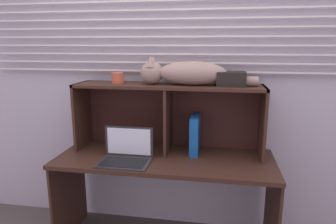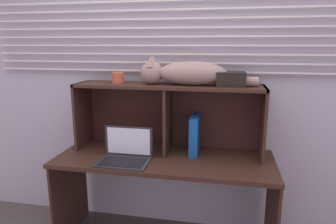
{
  "view_description": "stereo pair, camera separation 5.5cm",
  "coord_description": "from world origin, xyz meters",
  "views": [
    {
      "loc": [
        0.38,
        -1.84,
        1.52
      ],
      "look_at": [
        0.0,
        0.34,
        1.02
      ],
      "focal_mm": 32.39,
      "sensor_mm": 36.0,
      "label": 1
    },
    {
      "loc": [
        0.43,
        -1.83,
        1.52
      ],
      "look_at": [
        0.0,
        0.34,
        1.02
      ],
      "focal_mm": 32.39,
      "sensor_mm": 36.0,
      "label": 2
    }
  ],
  "objects": [
    {
      "name": "back_panel_with_blinds",
      "position": [
        0.0,
        0.55,
        1.26
      ],
      "size": [
        4.4,
        0.08,
        2.5
      ],
      "color": "#B1AFBA",
      "rests_on": "ground"
    },
    {
      "name": "desk",
      "position": [
        0.0,
        0.21,
        0.58
      ],
      "size": [
        1.57,
        0.6,
        0.71
      ],
      "color": "#372118",
      "rests_on": "ground"
    },
    {
      "name": "hutch_shelf_unit",
      "position": [
        0.0,
        0.38,
        1.07
      ],
      "size": [
        1.4,
        0.31,
        0.52
      ],
      "color": "#372118",
      "rests_on": "desk"
    },
    {
      "name": "cat",
      "position": [
        0.12,
        0.34,
        1.31
      ],
      "size": [
        0.84,
        0.2,
        0.21
      ],
      "color": "gray",
      "rests_on": "hutch_shelf_unit"
    },
    {
      "name": "laptop",
      "position": [
        -0.26,
        0.09,
        0.76
      ],
      "size": [
        0.36,
        0.25,
        0.23
      ],
      "color": "#252525",
      "rests_on": "desk"
    },
    {
      "name": "binder_upright",
      "position": [
        0.21,
        0.34,
        0.86
      ],
      "size": [
        0.06,
        0.23,
        0.29
      ],
      "primitive_type": "cube",
      "color": "#134D96",
      "rests_on": "desk"
    },
    {
      "name": "book_stack",
      "position": [
        -0.3,
        0.35,
        0.74
      ],
      "size": [
        0.19,
        0.23,
        0.06
      ],
      "color": "maroon",
      "rests_on": "desk"
    },
    {
      "name": "small_basket",
      "position": [
        -0.38,
        0.34,
        1.27
      ],
      "size": [
        0.09,
        0.09,
        0.08
      ],
      "primitive_type": "cylinder",
      "color": "#BD5236",
      "rests_on": "hutch_shelf_unit"
    },
    {
      "name": "storage_box",
      "position": [
        0.45,
        0.34,
        1.28
      ],
      "size": [
        0.2,
        0.16,
        0.1
      ],
      "primitive_type": "cube",
      "color": "black",
      "rests_on": "hutch_shelf_unit"
    }
  ]
}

